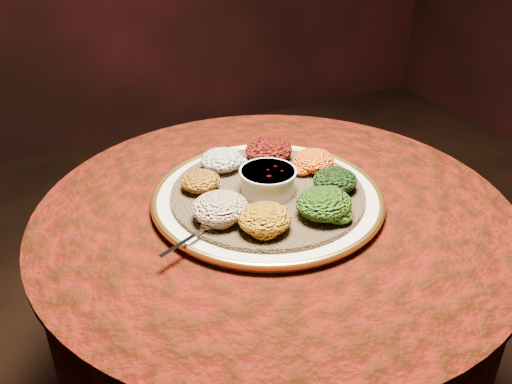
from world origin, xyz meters
name	(u,v)px	position (x,y,z in m)	size (l,w,h in m)	color
table	(274,281)	(0.00, 0.00, 0.55)	(0.96, 0.96, 0.73)	black
platter	(268,198)	(0.00, 0.03, 0.75)	(0.58, 0.58, 0.02)	beige
injera	(268,193)	(0.00, 0.03, 0.76)	(0.39, 0.39, 0.01)	olive
stew_bowl	(268,179)	(0.00, 0.03, 0.79)	(0.11, 0.11, 0.05)	silver
spoon	(207,227)	(-0.16, -0.04, 0.77)	(0.13, 0.07, 0.01)	silver
portion_ayib	(222,160)	(-0.05, 0.16, 0.78)	(0.09, 0.09, 0.04)	white
portion_kitfo	(269,150)	(0.06, 0.15, 0.79)	(0.10, 0.10, 0.05)	black
portion_tikil	(313,160)	(0.13, 0.07, 0.78)	(0.09, 0.09, 0.04)	#AB780E
portion_gomen	(335,180)	(0.12, -0.02, 0.78)	(0.09, 0.09, 0.04)	black
portion_mixveg	(324,204)	(0.05, -0.09, 0.79)	(0.11, 0.10, 0.05)	#8E3909
portion_kik	(265,219)	(-0.07, -0.09, 0.79)	(0.10, 0.09, 0.05)	#B87110
portion_timatim	(220,208)	(-0.13, -0.02, 0.79)	(0.11, 0.10, 0.05)	maroon
portion_shiro	(201,181)	(-0.12, 0.10, 0.78)	(0.08, 0.08, 0.04)	#A05B13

